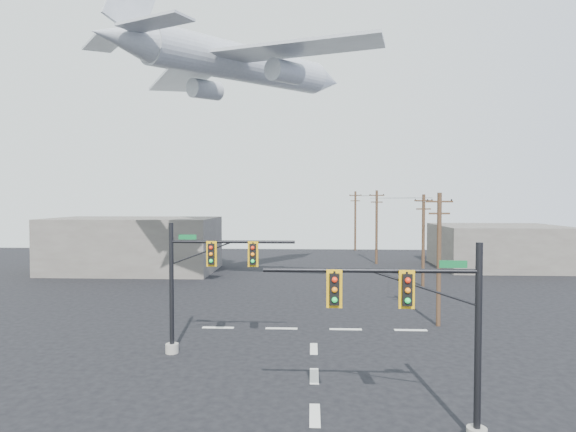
# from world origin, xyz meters

# --- Properties ---
(ground) EXTENTS (120.00, 120.00, 0.00)m
(ground) POSITION_xyz_m (0.00, 0.00, 0.00)
(ground) COLOR black
(ground) RESTS_ON ground
(lane_markings) EXTENTS (14.00, 21.20, 0.01)m
(lane_markings) POSITION_xyz_m (0.00, 5.33, 0.01)
(lane_markings) COLOR beige
(lane_markings) RESTS_ON ground
(signal_mast_near) EXTENTS (7.47, 0.73, 6.67)m
(signal_mast_near) POSITION_xyz_m (3.79, -1.74, 3.63)
(signal_mast_near) COLOR gray
(signal_mast_near) RESTS_ON ground
(signal_mast_far) EXTENTS (6.81, 0.75, 6.86)m
(signal_mast_far) POSITION_xyz_m (-6.05, 6.91, 3.69)
(signal_mast_far) COLOR gray
(signal_mast_far) RESTS_ON ground
(utility_pole_a) EXTENTS (1.70, 0.28, 8.51)m
(utility_pole_a) POSITION_xyz_m (7.96, 13.12, 4.45)
(utility_pole_a) COLOR #47321E
(utility_pole_a) RESTS_ON ground
(utility_pole_b) EXTENTS (1.73, 0.29, 8.54)m
(utility_pole_b) POSITION_xyz_m (10.16, 26.93, 4.47)
(utility_pole_b) COLOR #47321E
(utility_pole_b) RESTS_ON ground
(utility_pole_c) EXTENTS (1.81, 0.77, 9.20)m
(utility_pole_c) POSITION_xyz_m (7.99, 42.63, 4.81)
(utility_pole_c) COLOR #47321E
(utility_pole_c) RESTS_ON ground
(utility_pole_d) EXTENTS (1.93, 0.46, 9.34)m
(utility_pole_d) POSITION_xyz_m (6.78, 58.45, 4.89)
(utility_pole_d) COLOR #47321E
(utility_pole_d) RESTS_ON ground
(power_lines) EXTENTS (5.03, 45.33, 0.71)m
(power_lines) POSITION_xyz_m (8.48, 35.74, 8.25)
(power_lines) COLOR black
(airliner) EXTENTS (21.40, 23.34, 7.04)m
(airliner) POSITION_xyz_m (-5.49, 21.14, 18.93)
(airliner) COLOR #AEB4BB
(building_left) EXTENTS (18.00, 10.00, 6.00)m
(building_left) POSITION_xyz_m (-20.00, 35.00, 3.00)
(building_left) COLOR #645F58
(building_left) RESTS_ON ground
(building_right) EXTENTS (14.00, 12.00, 5.00)m
(building_right) POSITION_xyz_m (22.00, 40.00, 2.50)
(building_right) COLOR #645F58
(building_right) RESTS_ON ground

